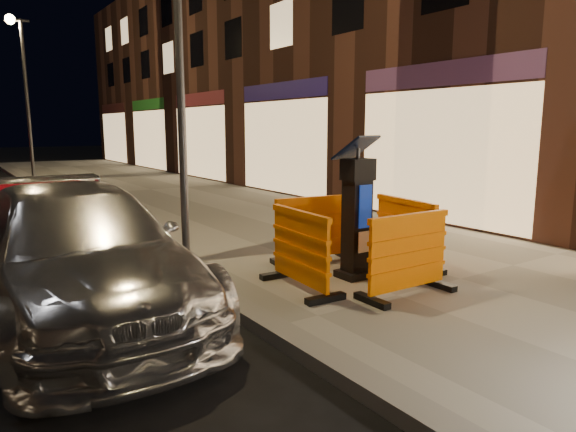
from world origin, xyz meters
TOP-DOWN VIEW (x-y plane):
  - ground_plane at (0.00, 0.00)m, footprint 120.00×120.00m
  - sidewalk at (3.00, 0.00)m, footprint 6.00×60.00m
  - kerb at (0.00, 0.00)m, footprint 0.30×60.00m
  - parking_kiosk at (1.86, 0.89)m, footprint 0.64×0.64m
  - barrier_front at (1.86, -0.06)m, footprint 1.32×0.56m
  - barrier_back at (1.86, 1.84)m, footprint 1.38×0.74m
  - barrier_kerbside at (0.91, 0.89)m, footprint 0.63×1.35m
  - barrier_bldgside at (2.81, 0.89)m, footprint 0.72×1.38m
  - car_silver at (-1.55, 1.98)m, footprint 2.14×5.23m
  - car_red at (-1.49, 5.08)m, footprint 1.86×4.14m
  - street_lamp_mid at (0.25, 3.00)m, footprint 0.12×0.12m
  - street_lamp_far at (0.25, 18.00)m, footprint 0.12×0.12m

SIDE VIEW (x-z plane):
  - ground_plane at x=0.00m, z-range 0.00..0.00m
  - car_silver at x=-1.55m, z-range -0.76..0.76m
  - car_red at x=-1.49m, z-range -0.66..0.66m
  - sidewalk at x=3.00m, z-range 0.00..0.15m
  - kerb at x=0.00m, z-range 0.00..0.15m
  - barrier_front at x=1.86m, z-range 0.15..1.18m
  - barrier_back at x=1.86m, z-range 0.15..1.18m
  - barrier_kerbside at x=0.91m, z-range 0.15..1.18m
  - barrier_bldgside at x=2.81m, z-range 0.15..1.18m
  - parking_kiosk at x=1.86m, z-range 0.15..1.99m
  - street_lamp_mid at x=0.25m, z-range 0.15..6.15m
  - street_lamp_far at x=0.25m, z-range 0.15..6.15m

